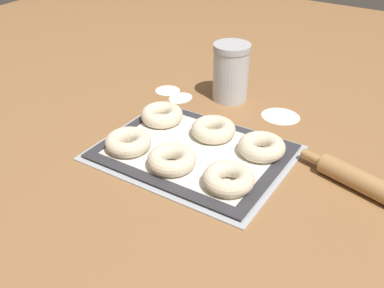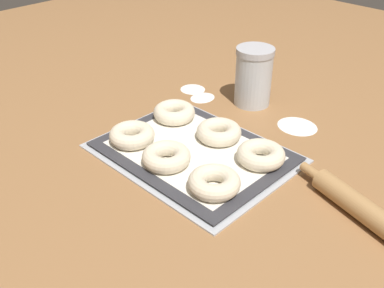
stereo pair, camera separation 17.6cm
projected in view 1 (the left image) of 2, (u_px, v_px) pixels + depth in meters
ground_plane at (196, 155)px, 1.00m from camera, size 2.80×2.80×0.00m
baking_tray at (192, 153)px, 1.00m from camera, size 0.42×0.32×0.01m
baking_mat at (192, 151)px, 0.99m from camera, size 0.39×0.30×0.00m
bagel_front_left at (128, 142)px, 0.99m from camera, size 0.10×0.10×0.03m
bagel_front_center at (172, 160)px, 0.93m from camera, size 0.10×0.10×0.03m
bagel_front_right at (228, 179)px, 0.88m from camera, size 0.10×0.10×0.03m
bagel_back_left at (162, 115)px, 1.10m from camera, size 0.10×0.10×0.03m
bagel_back_center at (213, 129)px, 1.04m from camera, size 0.10×0.10×0.03m
bagel_back_right at (262, 147)px, 0.97m from camera, size 0.10×0.10×0.03m
flour_canister at (231, 72)px, 1.19m from camera, size 0.10×0.10×0.16m
flour_patch_near at (281, 116)px, 1.15m from camera, size 0.10×0.09×0.00m
flour_patch_far at (181, 97)px, 1.24m from camera, size 0.06×0.07×0.00m
flour_patch_side at (168, 90)px, 1.28m from camera, size 0.07×0.07×0.00m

